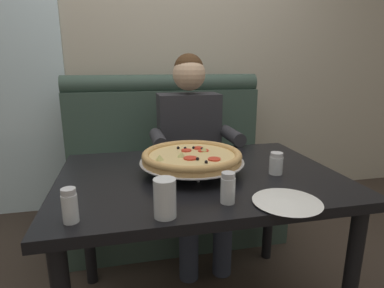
{
  "coord_description": "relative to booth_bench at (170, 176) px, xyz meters",
  "views": [
    {
      "loc": [
        -0.32,
        -1.26,
        1.21
      ],
      "look_at": [
        -0.02,
        0.07,
        0.86
      ],
      "focal_mm": 29.15,
      "sensor_mm": 36.0,
      "label": 1
    }
  ],
  "objects": [
    {
      "name": "booth_bench",
      "position": [
        0.0,
        0.0,
        0.0
      ],
      "size": [
        1.49,
        0.78,
        1.13
      ],
      "color": "#384C42",
      "rests_on": "ground_plane"
    },
    {
      "name": "shaker_oregano",
      "position": [
        -0.49,
        -1.23,
        0.39
      ],
      "size": [
        0.05,
        0.05,
        0.11
      ],
      "color": "white",
      "rests_on": "dining_table"
    },
    {
      "name": "shaker_pepper_flakes",
      "position": [
        0.02,
        -1.21,
        0.39
      ],
      "size": [
        0.05,
        0.05,
        0.11
      ],
      "color": "white",
      "rests_on": "dining_table"
    },
    {
      "name": "dining_table",
      "position": [
        0.0,
        -0.9,
        0.25
      ],
      "size": [
        1.22,
        0.86,
        0.74
      ],
      "color": "black",
      "rests_on": "ground_plane"
    },
    {
      "name": "back_wall_with_window",
      "position": [
        0.0,
        0.57,
        1.0
      ],
      "size": [
        6.0,
        0.12,
        2.8
      ],
      "primitive_type": "cube",
      "color": "#BCB29E",
      "rests_on": "ground_plane"
    },
    {
      "name": "plate_near_left",
      "position": [
        0.23,
        -1.26,
        0.35
      ],
      "size": [
        0.24,
        0.24,
        0.02
      ],
      "color": "white",
      "rests_on": "dining_table"
    },
    {
      "name": "shaker_parmesan",
      "position": [
        0.33,
        -0.97,
        0.38
      ],
      "size": [
        0.06,
        0.06,
        0.1
      ],
      "color": "white",
      "rests_on": "dining_table"
    },
    {
      "name": "pizza",
      "position": [
        -0.03,
        -0.88,
        0.41
      ],
      "size": [
        0.46,
        0.46,
        0.11
      ],
      "color": "silver",
      "rests_on": "dining_table"
    },
    {
      "name": "patio_chair",
      "position": [
        -1.42,
        1.32,
        0.13
      ],
      "size": [
        0.43,
        0.43,
        0.86
      ],
      "color": "black",
      "rests_on": "ground_plane"
    },
    {
      "name": "diner_main",
      "position": [
        0.11,
        -0.27,
        0.31
      ],
      "size": [
        0.54,
        0.64,
        1.27
      ],
      "color": "#2D3342",
      "rests_on": "ground_plane"
    },
    {
      "name": "drinking_glass",
      "position": [
        -0.2,
        -1.26,
        0.39
      ],
      "size": [
        0.07,
        0.07,
        0.13
      ],
      "color": "silver",
      "rests_on": "dining_table"
    }
  ]
}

